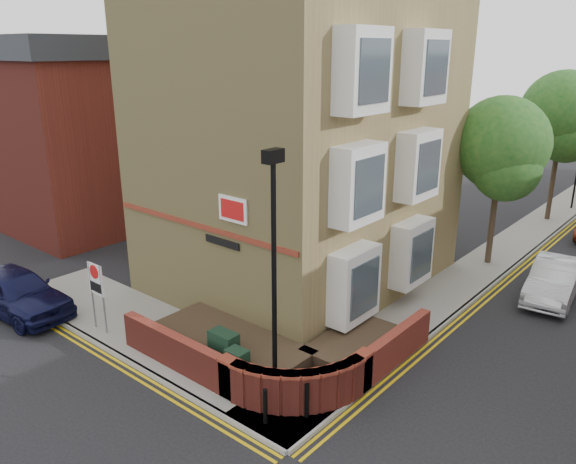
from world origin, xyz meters
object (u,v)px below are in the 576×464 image
Objects in this scene: zone_sign at (96,285)px; navy_hatchback at (16,292)px; lamppost at (274,281)px; silver_car_near at (555,279)px; utility_cabinet_large at (224,352)px.

zone_sign is 0.48× the size of navy_hatchback.
lamppost is 10.45m from navy_hatchback.
lamppost reaches higher than silver_car_near.
lamppost is 1.51× the size of silver_car_near.
lamppost reaches higher than zone_sign.
navy_hatchback reaches higher than silver_car_near.
utility_cabinet_large is 12.26m from silver_car_near.
zone_sign reaches higher than navy_hatchback.
utility_cabinet_large is at bearing 176.99° from lamppost.
navy_hatchback is (-9.98, -1.70, -2.56)m from lamppost.
lamppost is at bearing -113.04° from silver_car_near.
utility_cabinet_large is (-1.90, 0.10, -2.62)m from lamppost.
lamppost reaches higher than utility_cabinet_large.
lamppost is 11.96m from silver_car_near.
lamppost reaches higher than navy_hatchback.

